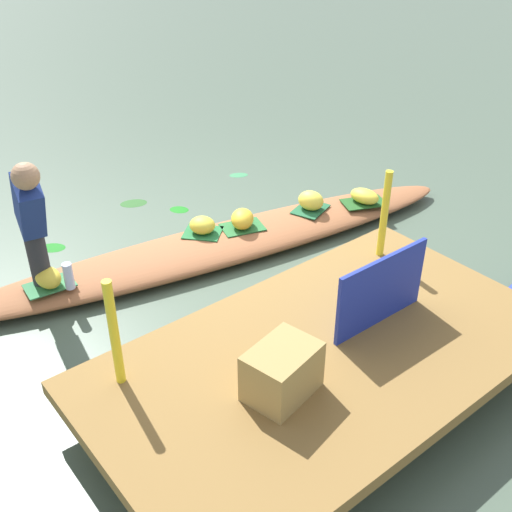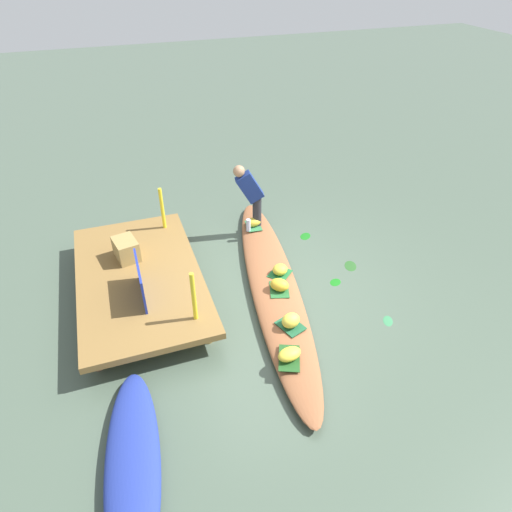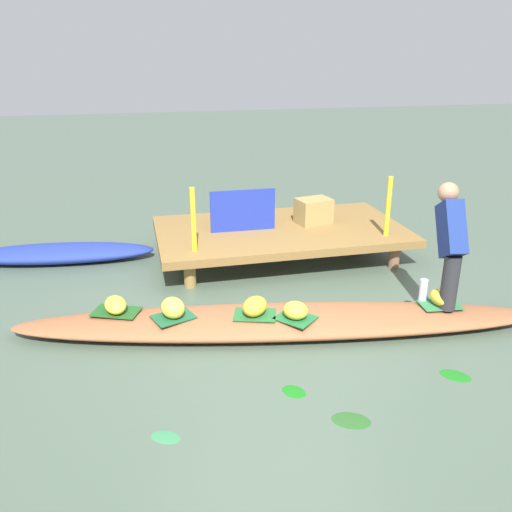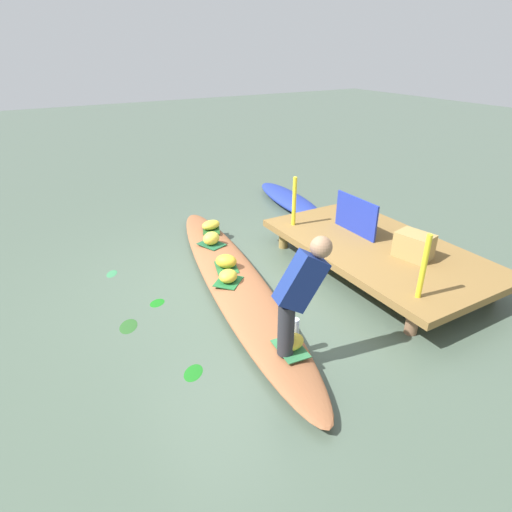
{
  "view_description": "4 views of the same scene",
  "coord_description": "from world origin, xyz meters",
  "px_view_note": "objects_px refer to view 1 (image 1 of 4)",
  "views": [
    {
      "loc": [
        2.92,
        4.13,
        3.1
      ],
      "look_at": [
        0.05,
        0.57,
        0.25
      ],
      "focal_mm": 43.62,
      "sensor_mm": 36.0,
      "label": 1
    },
    {
      "loc": [
        -5.03,
        2.03,
        4.56
      ],
      "look_at": [
        0.5,
        0.12,
        0.35
      ],
      "focal_mm": 31.68,
      "sensor_mm": 36.0,
      "label": 2
    },
    {
      "loc": [
        -1.28,
        -4.44,
        2.56
      ],
      "look_at": [
        -0.06,
        0.68,
        0.53
      ],
      "focal_mm": 37.53,
      "sensor_mm": 36.0,
      "label": 3
    },
    {
      "loc": [
        4.32,
        -2.19,
        2.88
      ],
      "look_at": [
        0.22,
        0.2,
        0.51
      ],
      "focal_mm": 29.93,
      "sensor_mm": 36.0,
      "label": 4
    }
  ],
  "objects_px": {
    "water_bottle": "(69,276)",
    "produce_crate": "(282,372)",
    "vendor_boat": "(223,244)",
    "vendor_person": "(31,216)",
    "banana_bunch_4": "(48,277)",
    "banana_bunch_2": "(311,201)",
    "banana_bunch_3": "(242,219)",
    "market_banner": "(381,290)",
    "banana_bunch_1": "(365,196)",
    "banana_bunch_0": "(202,225)"
  },
  "relations": [
    {
      "from": "banana_bunch_1",
      "to": "banana_bunch_0",
      "type": "bearing_deg",
      "value": -17.68
    },
    {
      "from": "water_bottle",
      "to": "produce_crate",
      "type": "xyz_separation_m",
      "value": [
        -0.43,
        2.14,
        0.25
      ]
    },
    {
      "from": "produce_crate",
      "to": "banana_bunch_3",
      "type": "bearing_deg",
      "value": -122.0
    },
    {
      "from": "vendor_boat",
      "to": "banana_bunch_3",
      "type": "bearing_deg",
      "value": -168.83
    },
    {
      "from": "banana_bunch_2",
      "to": "market_banner",
      "type": "relative_size",
      "value": 0.32
    },
    {
      "from": "vendor_boat",
      "to": "vendor_person",
      "type": "height_order",
      "value": "vendor_person"
    },
    {
      "from": "banana_bunch_2",
      "to": "water_bottle",
      "type": "bearing_deg",
      "value": -5.03
    },
    {
      "from": "vendor_boat",
      "to": "vendor_person",
      "type": "distance_m",
      "value": 1.83
    },
    {
      "from": "banana_bunch_1",
      "to": "produce_crate",
      "type": "height_order",
      "value": "produce_crate"
    },
    {
      "from": "banana_bunch_2",
      "to": "market_banner",
      "type": "bearing_deg",
      "value": 59.63
    },
    {
      "from": "vendor_boat",
      "to": "banana_bunch_4",
      "type": "xyz_separation_m",
      "value": [
        1.61,
        -0.22,
        0.18
      ]
    },
    {
      "from": "banana_bunch_2",
      "to": "market_banner",
      "type": "distance_m",
      "value": 2.14
    },
    {
      "from": "banana_bunch_1",
      "to": "banana_bunch_2",
      "type": "bearing_deg",
      "value": -24.22
    },
    {
      "from": "banana_bunch_1",
      "to": "market_banner",
      "type": "height_order",
      "value": "market_banner"
    },
    {
      "from": "banana_bunch_3",
      "to": "vendor_boat",
      "type": "bearing_deg",
      "value": 0.92
    },
    {
      "from": "banana_bunch_3",
      "to": "vendor_person",
      "type": "relative_size",
      "value": 0.24
    },
    {
      "from": "banana_bunch_0",
      "to": "vendor_person",
      "type": "distance_m",
      "value": 1.64
    },
    {
      "from": "banana_bunch_2",
      "to": "banana_bunch_4",
      "type": "bearing_deg",
      "value": -7.73
    },
    {
      "from": "vendor_boat",
      "to": "banana_bunch_4",
      "type": "height_order",
      "value": "banana_bunch_4"
    },
    {
      "from": "water_bottle",
      "to": "produce_crate",
      "type": "relative_size",
      "value": 0.52
    },
    {
      "from": "produce_crate",
      "to": "banana_bunch_0",
      "type": "bearing_deg",
      "value": -112.85
    },
    {
      "from": "vendor_person",
      "to": "vendor_boat",
      "type": "bearing_deg",
      "value": 173.96
    },
    {
      "from": "banana_bunch_1",
      "to": "market_banner",
      "type": "xyz_separation_m",
      "value": [
        1.59,
        1.58,
        0.39
      ]
    },
    {
      "from": "vendor_boat",
      "to": "market_banner",
      "type": "relative_size",
      "value": 6.13
    },
    {
      "from": "banana_bunch_2",
      "to": "produce_crate",
      "type": "bearing_deg",
      "value": 43.15
    },
    {
      "from": "banana_bunch_0",
      "to": "banana_bunch_1",
      "type": "height_order",
      "value": "banana_bunch_0"
    },
    {
      "from": "market_banner",
      "to": "produce_crate",
      "type": "height_order",
      "value": "market_banner"
    },
    {
      "from": "banana_bunch_2",
      "to": "banana_bunch_4",
      "type": "relative_size",
      "value": 0.95
    },
    {
      "from": "vendor_boat",
      "to": "banana_bunch_2",
      "type": "xyz_separation_m",
      "value": [
        -1.0,
        0.14,
        0.2
      ]
    },
    {
      "from": "banana_bunch_0",
      "to": "banana_bunch_4",
      "type": "bearing_deg",
      "value": -2.54
    },
    {
      "from": "banana_bunch_4",
      "to": "market_banner",
      "type": "distance_m",
      "value": 2.69
    },
    {
      "from": "banana_bunch_4",
      "to": "market_banner",
      "type": "bearing_deg",
      "value": 125.31
    },
    {
      "from": "banana_bunch_0",
      "to": "produce_crate",
      "type": "xyz_separation_m",
      "value": [
        0.93,
        2.21,
        0.28
      ]
    },
    {
      "from": "water_bottle",
      "to": "market_banner",
      "type": "bearing_deg",
      "value": 124.81
    },
    {
      "from": "banana_bunch_0",
      "to": "market_banner",
      "type": "height_order",
      "value": "market_banner"
    },
    {
      "from": "banana_bunch_4",
      "to": "produce_crate",
      "type": "relative_size",
      "value": 0.64
    },
    {
      "from": "banana_bunch_2",
      "to": "banana_bunch_4",
      "type": "height_order",
      "value": "banana_bunch_2"
    },
    {
      "from": "banana_bunch_4",
      "to": "vendor_person",
      "type": "bearing_deg",
      "value": 45.68
    },
    {
      "from": "vendor_person",
      "to": "market_banner",
      "type": "relative_size",
      "value": 1.43
    },
    {
      "from": "banana_bunch_2",
      "to": "banana_bunch_1",
      "type": "bearing_deg",
      "value": 155.78
    },
    {
      "from": "banana_bunch_3",
      "to": "banana_bunch_0",
      "type": "bearing_deg",
      "value": -22.53
    },
    {
      "from": "banana_bunch_1",
      "to": "water_bottle",
      "type": "height_order",
      "value": "water_bottle"
    },
    {
      "from": "vendor_person",
      "to": "banana_bunch_2",
      "type": "bearing_deg",
      "value": 173.31
    },
    {
      "from": "banana_bunch_4",
      "to": "market_banner",
      "type": "xyz_separation_m",
      "value": [
        -1.54,
        2.17,
        0.38
      ]
    },
    {
      "from": "banana_bunch_3",
      "to": "water_bottle",
      "type": "bearing_deg",
      "value": -2.63
    },
    {
      "from": "banana_bunch_1",
      "to": "banana_bunch_4",
      "type": "bearing_deg",
      "value": -10.69
    },
    {
      "from": "banana_bunch_0",
      "to": "banana_bunch_1",
      "type": "xyz_separation_m",
      "value": [
        -1.65,
        0.53,
        -0.01
      ]
    },
    {
      "from": "vendor_boat",
      "to": "water_bottle",
      "type": "bearing_deg",
      "value": 7.06
    },
    {
      "from": "vendor_boat",
      "to": "banana_bunch_3",
      "type": "relative_size",
      "value": 17.99
    },
    {
      "from": "banana_bunch_2",
      "to": "banana_bunch_3",
      "type": "xyz_separation_m",
      "value": [
        0.76,
        -0.14,
        -0.01
      ]
    }
  ]
}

